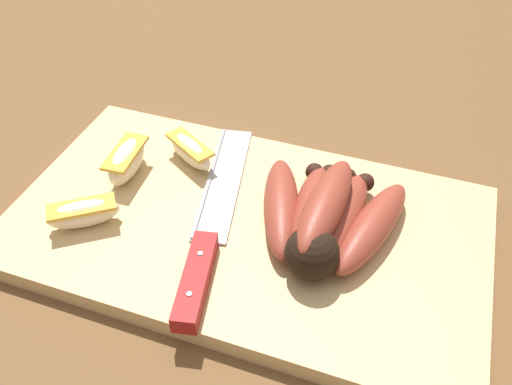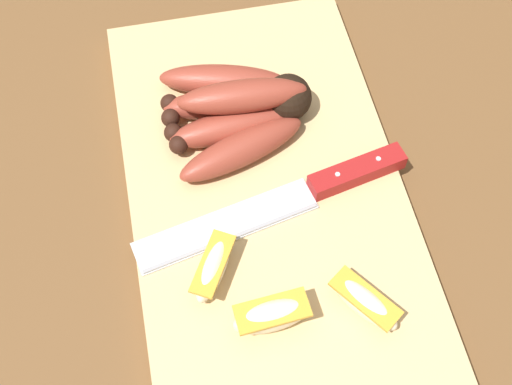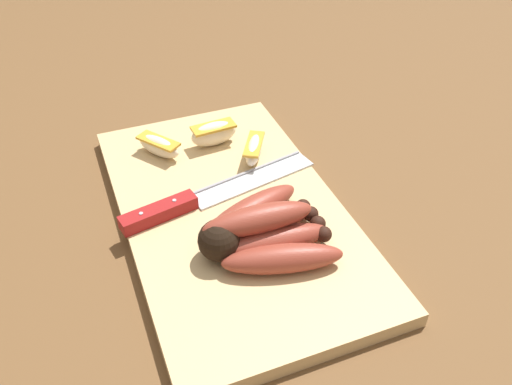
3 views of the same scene
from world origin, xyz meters
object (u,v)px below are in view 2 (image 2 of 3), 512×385
object	(u,v)px
apple_wedge_near	(213,268)
chefs_knife	(313,190)
apple_wedge_middle	(364,302)
banana_bunch	(239,109)
apple_wedge_far	(272,315)

from	to	relation	value
apple_wedge_near	chefs_knife	bearing A→B (deg)	-58.98
chefs_knife	apple_wedge_near	xyz separation A→B (m)	(-0.07, 0.11, 0.01)
apple_wedge_near	apple_wedge_middle	world-z (taller)	apple_wedge_near
banana_bunch	apple_wedge_far	size ratio (longest dim) A/B	2.29
banana_bunch	apple_wedge_middle	xyz separation A→B (m)	(-0.22, -0.07, -0.01)
banana_bunch	chefs_knife	world-z (taller)	banana_bunch
banana_bunch	apple_wedge_middle	size ratio (longest dim) A/B	2.31
apple_wedge_middle	apple_wedge_far	bearing A→B (deg)	88.07
apple_wedge_far	chefs_knife	bearing A→B (deg)	-29.16
chefs_knife	apple_wedge_middle	size ratio (longest dim) A/B	3.97
chefs_knife	apple_wedge_far	bearing A→B (deg)	150.84
chefs_knife	apple_wedge_far	distance (m)	0.14
banana_bunch	apple_wedge_far	world-z (taller)	banana_bunch
chefs_knife	apple_wedge_near	world-z (taller)	apple_wedge_near
banana_bunch	apple_wedge_near	xyz separation A→B (m)	(-0.17, 0.06, -0.01)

